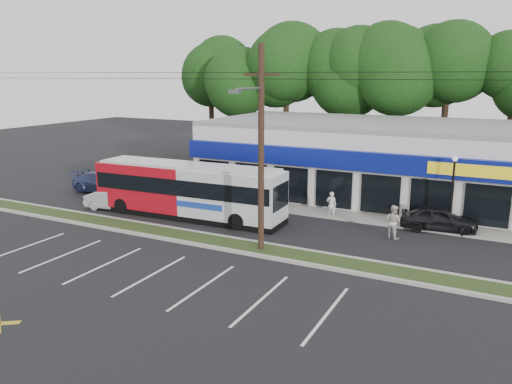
{
  "coord_description": "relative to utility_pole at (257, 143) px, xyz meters",
  "views": [
    {
      "loc": [
        13.49,
        -20.19,
        8.6
      ],
      "look_at": [
        0.69,
        5.0,
        1.93
      ],
      "focal_mm": 35.0,
      "sensor_mm": 36.0,
      "label": 1
    }
  ],
  "objects": [
    {
      "name": "lamp_post",
      "position": [
        8.17,
        7.87,
        -2.74
      ],
      "size": [
        0.3,
        0.3,
        4.25
      ],
      "color": "black",
      "rests_on": "ground"
    },
    {
      "name": "car_blue",
      "position": [
        -15.83,
        6.07,
        -4.66
      ],
      "size": [
        5.23,
        2.16,
        1.51
      ],
      "primitive_type": "imported",
      "rotation": [
        0.0,
        0.0,
        1.56
      ],
      "color": "navy",
      "rests_on": "ground"
    },
    {
      "name": "car_dark",
      "position": [
        7.63,
        7.57,
        -4.71
      ],
      "size": [
        4.35,
        2.28,
        1.41
      ],
      "primitive_type": "imported",
      "rotation": [
        0.0,
        0.0,
        1.72
      ],
      "color": "black",
      "rests_on": "ground"
    },
    {
      "name": "curb_south",
      "position": [
        -2.83,
        -0.78,
        -5.34
      ],
      "size": [
        40.0,
        0.25,
        0.14
      ],
      "primitive_type": "cube",
      "color": "#9E9E93",
      "rests_on": "ground"
    },
    {
      "name": "grass_strip",
      "position": [
        -2.83,
        0.07,
        -5.35
      ],
      "size": [
        40.0,
        1.6,
        0.12
      ],
      "primitive_type": "cube",
      "color": "#263415",
      "rests_on": "ground"
    },
    {
      "name": "metrobus",
      "position": [
        -6.55,
        3.57,
        -3.67
      ],
      "size": [
        12.36,
        3.02,
        3.3
      ],
      "rotation": [
        0.0,
        0.0,
        0.03
      ],
      "color": "#A70C18",
      "rests_on": "ground"
    },
    {
      "name": "pedestrian_b",
      "position": [
        5.61,
        5.07,
        -4.5
      ],
      "size": [
        1.09,
        1.0,
        1.83
      ],
      "primitive_type": "imported",
      "rotation": [
        0.0,
        0.0,
        2.72
      ],
      "color": "beige",
      "rests_on": "ground"
    },
    {
      "name": "sidewalk",
      "position": [
        2.17,
        8.07,
        -5.36
      ],
      "size": [
        32.0,
        2.2,
        0.1
      ],
      "primitive_type": "cube",
      "color": "#9E9E93",
      "rests_on": "ground"
    },
    {
      "name": "ground",
      "position": [
        -2.83,
        -0.93,
        -5.41
      ],
      "size": [
        120.0,
        120.0,
        0.0
      ],
      "primitive_type": "plane",
      "color": "black",
      "rests_on": "ground"
    },
    {
      "name": "pedestrian_a",
      "position": [
        1.39,
        7.33,
        -4.59
      ],
      "size": [
        0.66,
        0.49,
        1.65
      ],
      "primitive_type": "imported",
      "rotation": [
        0.0,
        0.0,
        3.32
      ],
      "color": "silver",
      "rests_on": "ground"
    },
    {
      "name": "utility_pole",
      "position": [
        0.0,
        0.0,
        0.0
      ],
      "size": [
        50.0,
        2.77,
        10.0
      ],
      "color": "black",
      "rests_on": "ground"
    },
    {
      "name": "tree_line",
      "position": [
        1.17,
        25.07,
        3.0
      ],
      "size": [
        46.76,
        6.76,
        11.83
      ],
      "color": "black",
      "rests_on": "ground"
    },
    {
      "name": "car_silver",
      "position": [
        -11.83,
        2.79,
        -4.77
      ],
      "size": [
        4.07,
        2.1,
        1.28
      ],
      "primitive_type": "imported",
      "rotation": [
        0.0,
        0.0,
        1.77
      ],
      "color": "#B2B3BA",
      "rests_on": "ground"
    },
    {
      "name": "curb_north",
      "position": [
        -2.83,
        0.92,
        -5.34
      ],
      "size": [
        40.0,
        0.25,
        0.14
      ],
      "primitive_type": "cube",
      "color": "#9E9E93",
      "rests_on": "ground"
    },
    {
      "name": "strip_mall",
      "position": [
        2.67,
        14.99,
        -2.76
      ],
      "size": [
        25.0,
        12.55,
        5.3
      ],
      "color": "silver",
      "rests_on": "ground"
    }
  ]
}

